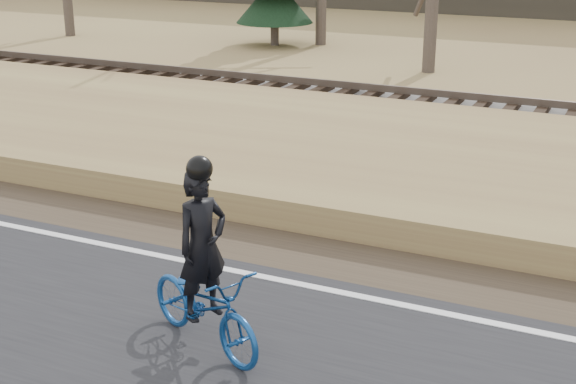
% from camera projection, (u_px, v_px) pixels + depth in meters
% --- Properties ---
extents(ground, '(120.00, 120.00, 0.00)m').
position_uv_depth(ground, '(230.00, 283.00, 9.81)').
color(ground, '#9C8A4F').
rests_on(ground, ground).
extents(road, '(120.00, 6.00, 0.06)m').
position_uv_depth(road, '(104.00, 383.00, 7.66)').
color(road, black).
rests_on(road, ground).
extents(edge_line, '(120.00, 0.12, 0.01)m').
position_uv_depth(edge_line, '(238.00, 272.00, 9.96)').
color(edge_line, silver).
rests_on(edge_line, road).
extents(shoulder, '(120.00, 1.60, 0.04)m').
position_uv_depth(shoulder, '(273.00, 246.00, 10.83)').
color(shoulder, '#473A2B').
rests_on(shoulder, ground).
extents(embankment, '(120.00, 5.00, 0.44)m').
position_uv_depth(embankment, '(352.00, 171.00, 13.33)').
color(embankment, '#9C8A4F').
rests_on(embankment, ground).
extents(ballast, '(120.00, 3.00, 0.45)m').
position_uv_depth(ballast, '(416.00, 120.00, 16.59)').
color(ballast, slate).
rests_on(ballast, ground).
extents(railroad, '(120.00, 2.40, 0.29)m').
position_uv_depth(railroad, '(417.00, 105.00, 16.49)').
color(railroad, black).
rests_on(railroad, ballast).
extents(cyclist, '(1.84, 1.26, 2.04)m').
position_uv_depth(cyclist, '(204.00, 289.00, 8.07)').
color(cyclist, navy).
rests_on(cyclist, road).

